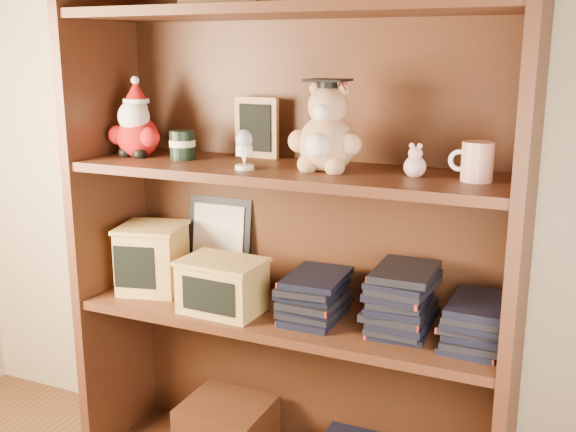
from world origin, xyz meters
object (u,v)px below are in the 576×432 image
at_px(grad_teddy_bear, 326,135).
at_px(treats_box, 152,257).
at_px(bookcase, 295,227).
at_px(teacher_mug, 476,162).

height_order(grad_teddy_bear, treats_box, grad_teddy_bear).
height_order(bookcase, grad_teddy_bear, bookcase).
height_order(grad_teddy_bear, teacher_mug, grad_teddy_bear).
bearing_deg(bookcase, teacher_mug, -6.07).
xyz_separation_m(bookcase, grad_teddy_bear, (0.11, -0.06, 0.26)).
relative_size(bookcase, treats_box, 7.32).
distance_m(grad_teddy_bear, teacher_mug, 0.37).
relative_size(teacher_mug, treats_box, 0.47).
xyz_separation_m(grad_teddy_bear, teacher_mug, (0.37, 0.01, -0.04)).
bearing_deg(treats_box, bookcase, 6.73).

